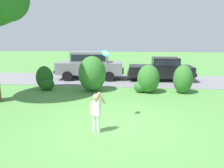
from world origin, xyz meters
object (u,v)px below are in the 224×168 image
at_px(parked_sedan, 162,68).
at_px(child_thrower, 96,110).
at_px(frisbee, 105,53).
at_px(parked_suv, 90,64).

distance_m(parked_sedan, child_thrower, 9.20).
bearing_deg(frisbee, parked_suv, 105.38).
bearing_deg(frisbee, child_thrower, -98.87).
bearing_deg(child_thrower, parked_suv, 102.75).
relative_size(parked_sedan, parked_suv, 0.92).
relative_size(child_thrower, frisbee, 4.02).
relative_size(parked_sedan, child_thrower, 3.44).
relative_size(parked_suv, frisbee, 14.98).
bearing_deg(child_thrower, frisbee, 81.13).
bearing_deg(parked_sedan, frisbee, -109.80).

